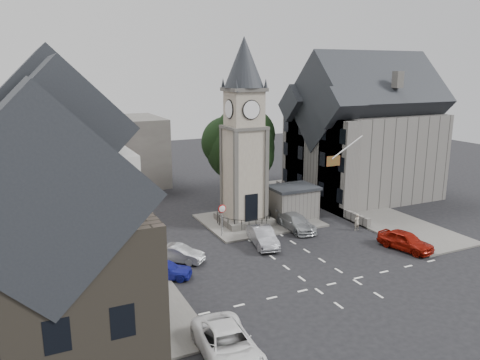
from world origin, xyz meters
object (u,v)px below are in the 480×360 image
car_west_blue (164,269)px  car_east_red (405,241)px  clock_tower (244,134)px  stone_shelter (293,202)px  pedestrian (357,222)px

car_west_blue → car_east_red: 18.45m
car_west_blue → car_east_red: (18.20, -3.03, 0.10)m
car_west_blue → car_east_red: bearing=-68.4°
clock_tower → car_east_red: size_ratio=3.77×
stone_shelter → car_east_red: stone_shelter is taller
clock_tower → pedestrian: 12.34m
clock_tower → stone_shelter: (4.80, -0.49, -6.57)m
stone_shelter → pedestrian: bearing=-59.0°
car_east_red → pedestrian: pedestrian is taller
stone_shelter → clock_tower: bearing=174.2°
car_west_blue → stone_shelter: bearing=-31.7°
stone_shelter → car_east_red: bearing=-70.6°
pedestrian → stone_shelter: bearing=-60.4°
pedestrian → car_east_red: bearing=94.1°
stone_shelter → car_west_blue: bearing=-152.7°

